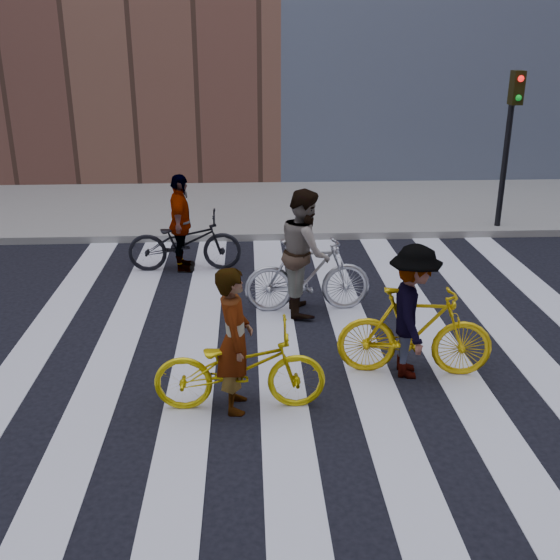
{
  "coord_description": "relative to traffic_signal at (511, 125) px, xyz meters",
  "views": [
    {
      "loc": [
        -0.92,
        -7.86,
        3.99
      ],
      "look_at": [
        -0.51,
        0.3,
        0.91
      ],
      "focal_mm": 42.0,
      "sensor_mm": 36.0,
      "label": 1
    }
  ],
  "objects": [
    {
      "name": "rider_mid",
      "position": [
        -4.49,
        -3.95,
        -1.33
      ],
      "size": [
        0.76,
        0.95,
        1.9
      ],
      "primitive_type": "imported",
      "rotation": [
        0.0,
        0.0,
        1.61
      ],
      "color": "slate",
      "rests_on": "ground"
    },
    {
      "name": "traffic_signal",
      "position": [
        0.0,
        0.0,
        0.0
      ],
      "size": [
        0.22,
        0.42,
        3.33
      ],
      "color": "black",
      "rests_on": "ground"
    },
    {
      "name": "rider_left",
      "position": [
        -5.5,
        -6.69,
        -1.44
      ],
      "size": [
        0.4,
        0.62,
        1.69
      ],
      "primitive_type": "imported",
      "rotation": [
        0.0,
        0.0,
        1.57
      ],
      "color": "slate",
      "rests_on": "ground"
    },
    {
      "name": "bike_silver_mid",
      "position": [
        -4.44,
        -3.95,
        -1.7
      ],
      "size": [
        1.94,
        0.62,
        1.15
      ],
      "primitive_type": "imported",
      "rotation": [
        0.0,
        0.0,
        1.61
      ],
      "color": "#A4A6AE",
      "rests_on": "ground"
    },
    {
      "name": "rider_right",
      "position": [
        -3.36,
        -6.0,
        -1.44
      ],
      "size": [
        0.76,
        1.16,
        1.68
      ],
      "primitive_type": "imported",
      "rotation": [
        0.0,
        0.0,
        1.44
      ],
      "color": "slate",
      "rests_on": "ground"
    },
    {
      "name": "bike_yellow_left",
      "position": [
        -5.45,
        -6.69,
        -1.78
      ],
      "size": [
        1.92,
        0.67,
        1.01
      ],
      "primitive_type": "imported",
      "rotation": [
        0.0,
        0.0,
        1.57
      ],
      "color": "#DBC30C",
      "rests_on": "ground"
    },
    {
      "name": "zebra_crosswalk",
      "position": [
        -4.4,
        -5.32,
        -2.27
      ],
      "size": [
        8.25,
        10.0,
        0.01
      ],
      "color": "silver",
      "rests_on": "ground"
    },
    {
      "name": "ground",
      "position": [
        -4.4,
        -5.32,
        -2.28
      ],
      "size": [
        100.0,
        100.0,
        0.0
      ],
      "primitive_type": "plane",
      "color": "black",
      "rests_on": "ground"
    },
    {
      "name": "sidewalk_far",
      "position": [
        -4.4,
        2.18,
        -2.2
      ],
      "size": [
        100.0,
        5.0,
        0.15
      ],
      "primitive_type": "cube",
      "color": "gray",
      "rests_on": "ground"
    },
    {
      "name": "rider_rear",
      "position": [
        -6.51,
        -1.99,
        -1.41
      ],
      "size": [
        0.45,
        1.03,
        1.74
      ],
      "primitive_type": "imported",
      "rotation": [
        0.0,
        0.0,
        1.6
      ],
      "color": "slate",
      "rests_on": "ground"
    },
    {
      "name": "bike_yellow_right",
      "position": [
        -3.31,
        -6.0,
        -1.71
      ],
      "size": [
        1.95,
        0.78,
        1.14
      ],
      "primitive_type": "imported",
      "rotation": [
        0.0,
        0.0,
        1.44
      ],
      "color": "yellow",
      "rests_on": "ground"
    },
    {
      "name": "bike_dark_rear",
      "position": [
        -6.46,
        -1.99,
        -1.75
      ],
      "size": [
        2.03,
        0.75,
        1.06
      ],
      "primitive_type": "imported",
      "rotation": [
        0.0,
        0.0,
        1.6
      ],
      "color": "black",
      "rests_on": "ground"
    }
  ]
}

